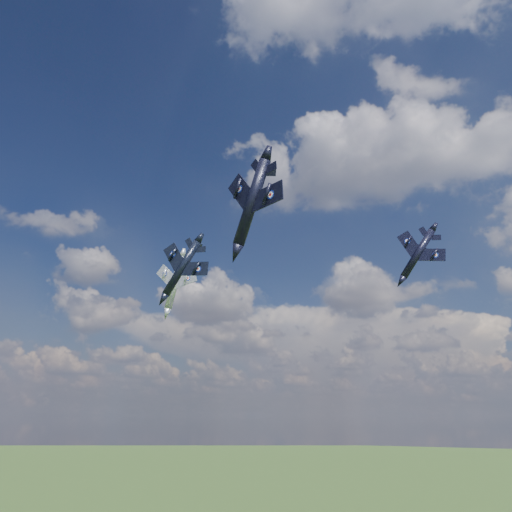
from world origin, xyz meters
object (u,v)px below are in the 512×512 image
at_px(jet_lead_navy, 182,268).
at_px(jet_right_navy, 252,202).
at_px(jet_high_navy, 418,254).
at_px(jet_left_silver, 175,282).

xyz_separation_m(jet_lead_navy, jet_right_navy, (21.71, -17.40, 1.43)).
height_order(jet_lead_navy, jet_right_navy, jet_right_navy).
distance_m(jet_high_navy, jet_left_silver, 46.83).
height_order(jet_right_navy, jet_left_silver, jet_right_navy).
xyz_separation_m(jet_lead_navy, jet_left_silver, (-8.17, 10.13, 0.69)).
bearing_deg(jet_left_silver, jet_lead_navy, -49.22).
xyz_separation_m(jet_high_navy, jet_left_silver, (-45.51, -10.65, -2.96)).
height_order(jet_lead_navy, jet_left_silver, jet_lead_navy).
bearing_deg(jet_high_navy, jet_right_navy, -117.37).
bearing_deg(jet_lead_navy, jet_right_navy, -45.78).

